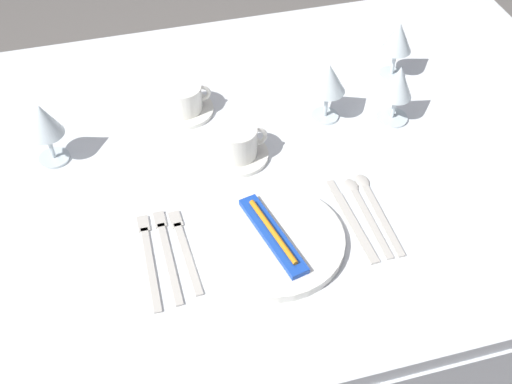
{
  "coord_description": "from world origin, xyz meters",
  "views": [
    {
      "loc": [
        -0.2,
        -0.99,
        1.69
      ],
      "look_at": [
        0.04,
        -0.13,
        0.76
      ],
      "focal_mm": 45.21,
      "sensor_mm": 36.0,
      "label": 1
    }
  ],
  "objects_px": {
    "fork_salad": "(149,257)",
    "spoon_soup": "(363,207)",
    "coffee_cup_left": "(184,98)",
    "wine_glass_left": "(328,80)",
    "dinner_plate": "(272,240)",
    "wine_glass_centre": "(43,122)",
    "dinner_knife": "(352,222)",
    "wine_glass_right": "(398,39)",
    "spoon_dessert": "(374,203)",
    "wine_glass_far": "(398,85)",
    "coffee_cup_right": "(238,141)",
    "fork_inner": "(167,252)",
    "fork_outer": "(184,247)",
    "toothbrush_package": "(273,234)"
  },
  "relations": [
    {
      "from": "fork_outer",
      "to": "fork_salad",
      "type": "bearing_deg",
      "value": -175.52
    },
    {
      "from": "toothbrush_package",
      "to": "fork_inner",
      "type": "bearing_deg",
      "value": 171.49
    },
    {
      "from": "toothbrush_package",
      "to": "fork_inner",
      "type": "distance_m",
      "value": 0.2
    },
    {
      "from": "spoon_soup",
      "to": "wine_glass_centre",
      "type": "xyz_separation_m",
      "value": [
        -0.59,
        0.31,
        0.1
      ]
    },
    {
      "from": "fork_salad",
      "to": "spoon_soup",
      "type": "xyz_separation_m",
      "value": [
        0.43,
        0.01,
        0.0
      ]
    },
    {
      "from": "fork_salad",
      "to": "wine_glass_right",
      "type": "distance_m",
      "value": 0.79
    },
    {
      "from": "fork_outer",
      "to": "wine_glass_right",
      "type": "height_order",
      "value": "wine_glass_right"
    },
    {
      "from": "fork_inner",
      "to": "coffee_cup_right",
      "type": "bearing_deg",
      "value": 49.02
    },
    {
      "from": "spoon_dessert",
      "to": "wine_glass_left",
      "type": "xyz_separation_m",
      "value": [
        -0.0,
        0.29,
        0.1
      ]
    },
    {
      "from": "dinner_plate",
      "to": "wine_glass_left",
      "type": "xyz_separation_m",
      "value": [
        0.22,
        0.33,
        0.09
      ]
    },
    {
      "from": "dinner_knife",
      "to": "coffee_cup_left",
      "type": "relative_size",
      "value": 2.07
    },
    {
      "from": "fork_outer",
      "to": "wine_glass_left",
      "type": "xyz_separation_m",
      "value": [
        0.38,
        0.3,
        0.1
      ]
    },
    {
      "from": "fork_salad",
      "to": "coffee_cup_right",
      "type": "xyz_separation_m",
      "value": [
        0.23,
        0.23,
        0.04
      ]
    },
    {
      "from": "toothbrush_package",
      "to": "wine_glass_right",
      "type": "height_order",
      "value": "wine_glass_right"
    },
    {
      "from": "toothbrush_package",
      "to": "wine_glass_centre",
      "type": "height_order",
      "value": "wine_glass_centre"
    },
    {
      "from": "dinner_plate",
      "to": "wine_glass_centre",
      "type": "relative_size",
      "value": 1.88
    },
    {
      "from": "fork_salad",
      "to": "wine_glass_centre",
      "type": "bearing_deg",
      "value": 115.96
    },
    {
      "from": "spoon_soup",
      "to": "fork_inner",
      "type": "bearing_deg",
      "value": -178.43
    },
    {
      "from": "dinner_knife",
      "to": "fork_salad",
      "type": "bearing_deg",
      "value": 177.59
    },
    {
      "from": "coffee_cup_left",
      "to": "wine_glass_left",
      "type": "bearing_deg",
      "value": -18.67
    },
    {
      "from": "fork_outer",
      "to": "spoon_dessert",
      "type": "bearing_deg",
      "value": 1.85
    },
    {
      "from": "fork_outer",
      "to": "coffee_cup_left",
      "type": "height_order",
      "value": "coffee_cup_left"
    },
    {
      "from": "dinner_knife",
      "to": "spoon_soup",
      "type": "xyz_separation_m",
      "value": [
        0.03,
        0.03,
        0.0
      ]
    },
    {
      "from": "dinner_plate",
      "to": "fork_outer",
      "type": "distance_m",
      "value": 0.17
    },
    {
      "from": "fork_salad",
      "to": "coffee_cup_left",
      "type": "height_order",
      "value": "coffee_cup_left"
    },
    {
      "from": "spoon_dessert",
      "to": "wine_glass_far",
      "type": "distance_m",
      "value": 0.29
    },
    {
      "from": "toothbrush_package",
      "to": "fork_outer",
      "type": "height_order",
      "value": "toothbrush_package"
    },
    {
      "from": "coffee_cup_left",
      "to": "spoon_dessert",
      "type": "bearing_deg",
      "value": -51.29
    },
    {
      "from": "fork_outer",
      "to": "dinner_knife",
      "type": "bearing_deg",
      "value": -3.84
    },
    {
      "from": "fork_salad",
      "to": "coffee_cup_left",
      "type": "xyz_separation_m",
      "value": [
        0.14,
        0.41,
        0.04
      ]
    },
    {
      "from": "wine_glass_centre",
      "to": "coffee_cup_right",
      "type": "bearing_deg",
      "value": -14.01
    },
    {
      "from": "dinner_plate",
      "to": "spoon_soup",
      "type": "relative_size",
      "value": 1.26
    },
    {
      "from": "dinner_plate",
      "to": "fork_outer",
      "type": "bearing_deg",
      "value": 169.13
    },
    {
      "from": "fork_inner",
      "to": "spoon_soup",
      "type": "bearing_deg",
      "value": 1.57
    },
    {
      "from": "wine_glass_centre",
      "to": "wine_glass_left",
      "type": "xyz_separation_m",
      "value": [
        0.61,
        -0.02,
        0.0
      ]
    },
    {
      "from": "dinner_plate",
      "to": "coffee_cup_right",
      "type": "relative_size",
      "value": 2.5
    },
    {
      "from": "fork_salad",
      "to": "coffee_cup_right",
      "type": "distance_m",
      "value": 0.32
    },
    {
      "from": "fork_inner",
      "to": "spoon_dessert",
      "type": "bearing_deg",
      "value": 1.97
    },
    {
      "from": "spoon_soup",
      "to": "wine_glass_left",
      "type": "height_order",
      "value": "wine_glass_left"
    },
    {
      "from": "dinner_plate",
      "to": "fork_salad",
      "type": "distance_m",
      "value": 0.23
    },
    {
      "from": "wine_glass_left",
      "to": "wine_glass_right",
      "type": "relative_size",
      "value": 0.98
    },
    {
      "from": "fork_inner",
      "to": "fork_salad",
      "type": "bearing_deg",
      "value": -174.47
    },
    {
      "from": "dinner_knife",
      "to": "wine_glass_centre",
      "type": "distance_m",
      "value": 0.66
    },
    {
      "from": "wine_glass_left",
      "to": "wine_glass_right",
      "type": "bearing_deg",
      "value": 27.45
    },
    {
      "from": "fork_outer",
      "to": "dinner_knife",
      "type": "height_order",
      "value": "same"
    },
    {
      "from": "fork_salad",
      "to": "wine_glass_centre",
      "type": "distance_m",
      "value": 0.37
    },
    {
      "from": "coffee_cup_right",
      "to": "wine_glass_right",
      "type": "height_order",
      "value": "wine_glass_right"
    },
    {
      "from": "fork_salad",
      "to": "coffee_cup_left",
      "type": "bearing_deg",
      "value": 70.39
    },
    {
      "from": "dinner_knife",
      "to": "wine_glass_right",
      "type": "distance_m",
      "value": 0.52
    },
    {
      "from": "coffee_cup_left",
      "to": "wine_glass_right",
      "type": "distance_m",
      "value": 0.52
    }
  ]
}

